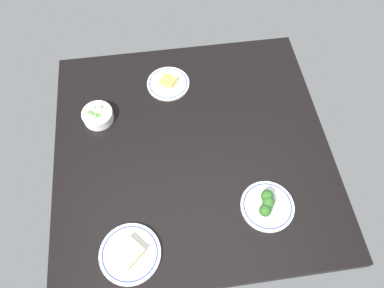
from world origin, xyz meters
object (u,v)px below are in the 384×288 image
(bowl_peas, at_px, (98,115))
(plate_cheese, at_px, (168,83))
(plate_sandwich, at_px, (130,253))
(plate_broccoli, at_px, (267,205))

(bowl_peas, distance_m, plate_cheese, 0.36)
(plate_sandwich, distance_m, plate_broccoli, 0.54)
(bowl_peas, distance_m, plate_broccoli, 0.80)
(plate_cheese, height_order, plate_broccoli, plate_broccoli)
(plate_sandwich, xyz_separation_m, plate_broccoli, (-0.53, -0.11, 0.01))
(bowl_peas, bearing_deg, plate_sandwich, 99.80)
(plate_sandwich, bearing_deg, bowl_peas, -80.20)
(plate_sandwich, bearing_deg, plate_broccoli, -168.41)
(bowl_peas, xyz_separation_m, plate_cheese, (-0.32, -0.15, -0.02))
(plate_sandwich, height_order, plate_broccoli, plate_broccoli)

